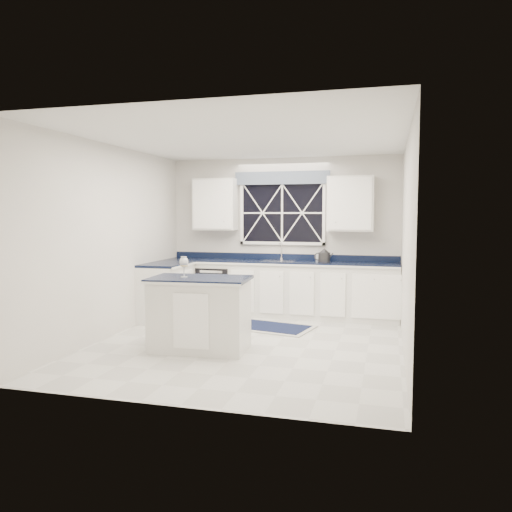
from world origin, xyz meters
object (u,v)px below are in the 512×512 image
(dishwasher, at_px, (218,289))
(island, at_px, (200,313))
(kettle, at_px, (324,256))
(wine_glass, at_px, (184,263))
(soap_bottle, at_px, (319,255))
(faucet, at_px, (281,251))

(dishwasher, height_order, island, island)
(kettle, bearing_deg, wine_glass, -143.10)
(island, height_order, soap_bottle, soap_bottle)
(soap_bottle, bearing_deg, island, -115.44)
(island, relative_size, soap_bottle, 6.33)
(faucet, xyz_separation_m, wine_glass, (-0.71, -2.59, 0.02))
(island, bearing_deg, kettle, 57.41)
(island, bearing_deg, faucet, 74.73)
(island, distance_m, kettle, 2.73)
(wine_glass, bearing_deg, dishwasher, 99.34)
(dishwasher, relative_size, soap_bottle, 4.00)
(soap_bottle, bearing_deg, wine_glass, -118.69)
(soap_bottle, bearing_deg, faucet, 172.43)
(kettle, relative_size, soap_bottle, 1.51)
(faucet, bearing_deg, kettle, -15.50)
(dishwasher, bearing_deg, faucet, 10.02)
(island, xyz_separation_m, wine_glass, (-0.20, -0.04, 0.65))
(wine_glass, bearing_deg, island, 10.40)
(faucet, relative_size, kettle, 0.98)
(faucet, xyz_separation_m, soap_bottle, (0.66, -0.09, -0.06))
(dishwasher, distance_m, kettle, 1.97)
(dishwasher, bearing_deg, soap_bottle, 3.45)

